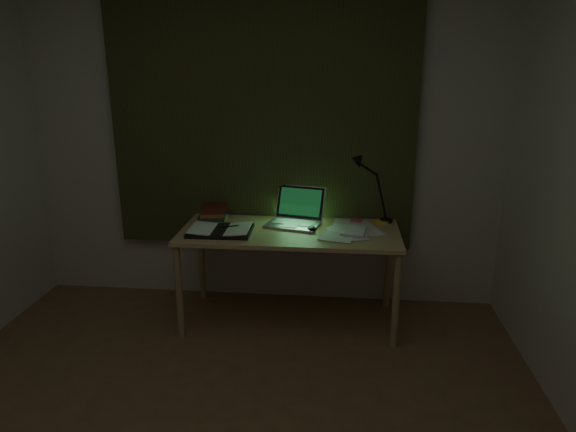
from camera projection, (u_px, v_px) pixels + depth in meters
name	position (u px, v px, depth m)	size (l,w,h in m)	color
wall_back	(263.00, 138.00, 3.74)	(3.50, 0.00, 2.50)	beige
curtain	(261.00, 111.00, 3.65)	(2.20, 0.06, 2.00)	#2A2D16
desk	(290.00, 276.00, 3.60)	(1.49, 0.65, 0.68)	tan
laptop	(293.00, 208.00, 3.56)	(0.36, 0.40, 0.26)	silver
open_textbook	(220.00, 230.00, 3.45)	(0.42, 0.30, 0.04)	white
book_stack	(213.00, 214.00, 3.68)	(0.18, 0.22, 0.12)	white
loose_papers	(346.00, 230.00, 3.48)	(0.35, 0.37, 0.02)	silver
mouse	(312.00, 229.00, 3.49)	(0.06, 0.09, 0.03)	black
sticky_yellow	(381.00, 222.00, 3.66)	(0.08, 0.08, 0.02)	yellow
sticky_pink	(356.00, 221.00, 3.69)	(0.08, 0.08, 0.02)	#CD4F71
desk_lamp	(388.00, 189.00, 3.61)	(0.33, 0.25, 0.49)	black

